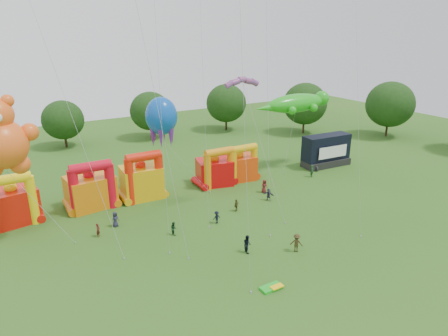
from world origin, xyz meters
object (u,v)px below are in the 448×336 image
stage_trailer (326,151)px  spectator_4 (236,205)px  gecko_kite (294,115)px  bouncy_castle_2 (142,180)px  spectator_0 (115,219)px  octopus_kite (177,147)px  teddy_bear_kite (19,169)px  bouncy_castle_0 (13,204)px

stage_trailer → spectator_4: size_ratio=5.23×
stage_trailer → gecko_kite: 8.89m
bouncy_castle_2 → spectator_0: 8.67m
octopus_kite → teddy_bear_kite: bearing=-165.5°
bouncy_castle_2 → stage_trailer: 30.93m
gecko_kite → spectator_0: 31.98m
stage_trailer → gecko_kite: size_ratio=0.59×
bouncy_castle_2 → octopus_kite: (4.79, -0.95, 4.07)m
bouncy_castle_2 → spectator_0: size_ratio=3.73×
bouncy_castle_2 → stage_trailer: (30.83, -2.50, -0.04)m
bouncy_castle_0 → spectator_4: size_ratio=4.03×
octopus_kite → spectator_4: bearing=-66.8°
teddy_bear_kite → gecko_kite: size_ratio=1.12×
teddy_bear_kite → stage_trailer: bearing=4.3°
gecko_kite → octopus_kite: octopus_kite is taller
spectator_0 → gecko_kite: bearing=-12.6°
stage_trailer → octopus_kite: size_ratio=0.62×
teddy_bear_kite → gecko_kite: (39.27, 5.01, 0.47)m
bouncy_castle_0 → octopus_kite: bearing=-4.1°
spectator_0 → bouncy_castle_0: bearing=122.1°
octopus_kite → spectator_4: octopus_kite is taller
bouncy_castle_0 → spectator_4: bearing=-23.5°
bouncy_castle_0 → spectator_0: 12.11m
bouncy_castle_2 → gecko_kite: gecko_kite is taller
teddy_bear_kite → gecko_kite: 39.60m
gecko_kite → teddy_bear_kite: bearing=-172.7°
gecko_kite → spectator_4: 20.29m
stage_trailer → teddy_bear_kite: 45.75m
spectator_0 → octopus_kite: bearing=4.9°
stage_trailer → spectator_4: bearing=-161.4°
bouncy_castle_0 → teddy_bear_kite: (1.01, -6.41, 6.02)m
bouncy_castle_0 → octopus_kite: octopus_kite is taller
bouncy_castle_2 → spectator_4: bouncy_castle_2 is taller
bouncy_castle_0 → gecko_kite: bearing=-2.0°
spectator_4 → gecko_kite: bearing=-176.0°
bouncy_castle_2 → stage_trailer: size_ratio=0.81×
teddy_bear_kite → gecko_kite: teddy_bear_kite is taller
spectator_4 → stage_trailer: bearing=173.5°
bouncy_castle_0 → spectator_4: 26.29m
spectator_0 → teddy_bear_kite: bearing=154.0°
bouncy_castle_2 → spectator_0: bearing=-131.0°
bouncy_castle_0 → gecko_kite: size_ratio=0.45×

